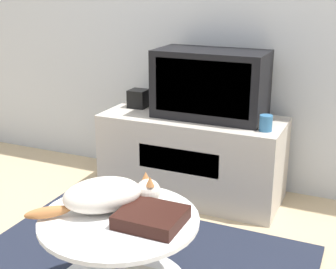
{
  "coord_description": "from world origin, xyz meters",
  "views": [
    {
      "loc": [
        0.92,
        -1.47,
        1.3
      ],
      "look_at": [
        0.02,
        0.54,
        0.58
      ],
      "focal_mm": 50.0,
      "sensor_mm": 36.0,
      "label": 1
    }
  ],
  "objects_px": {
    "speaker": "(139,98)",
    "dvd_box": "(151,217)",
    "tv": "(211,84)",
    "cat": "(107,195)"
  },
  "relations": [
    {
      "from": "speaker",
      "to": "cat",
      "type": "relative_size",
      "value": 0.28
    },
    {
      "from": "tv",
      "to": "dvd_box",
      "type": "height_order",
      "value": "tv"
    },
    {
      "from": "tv",
      "to": "speaker",
      "type": "xyz_separation_m",
      "value": [
        -0.5,
        0.03,
        -0.14
      ]
    },
    {
      "from": "dvd_box",
      "to": "speaker",
      "type": "bearing_deg",
      "value": 119.41
    },
    {
      "from": "speaker",
      "to": "dvd_box",
      "type": "relative_size",
      "value": 0.48
    },
    {
      "from": "tv",
      "to": "cat",
      "type": "height_order",
      "value": "tv"
    },
    {
      "from": "speaker",
      "to": "cat",
      "type": "bearing_deg",
      "value": -68.01
    },
    {
      "from": "dvd_box",
      "to": "cat",
      "type": "xyz_separation_m",
      "value": [
        -0.21,
        0.03,
        0.04
      ]
    },
    {
      "from": "tv",
      "to": "dvd_box",
      "type": "bearing_deg",
      "value": -80.98
    },
    {
      "from": "dvd_box",
      "to": "cat",
      "type": "height_order",
      "value": "cat"
    }
  ]
}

